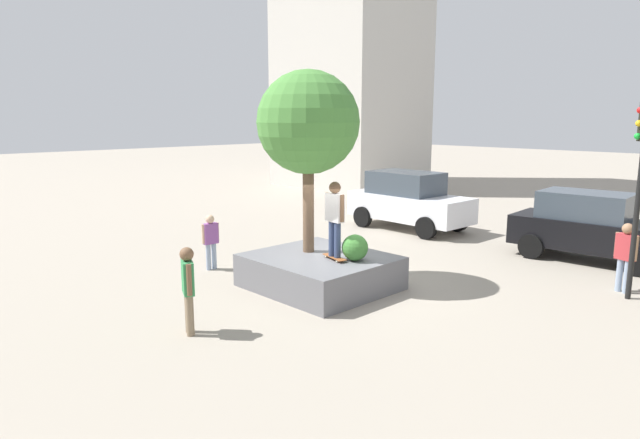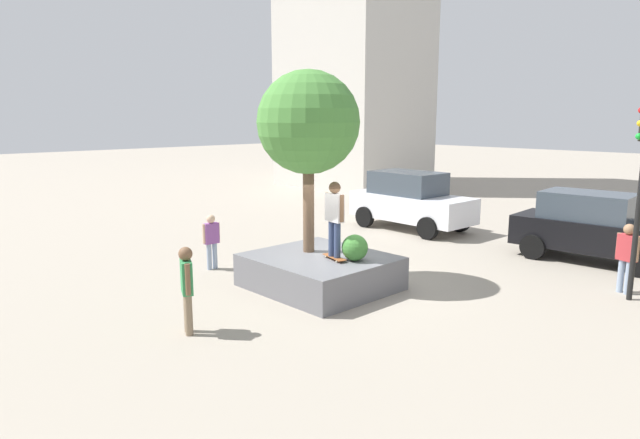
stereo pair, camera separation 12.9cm
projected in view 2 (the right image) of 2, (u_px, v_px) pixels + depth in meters
name	position (u px, v px, depth m)	size (l,w,h in m)	color
ground_plane	(342.00, 287.00, 13.60)	(120.00, 120.00, 0.00)	#9E9384
planter_ledge	(320.00, 272.00, 13.52)	(3.21, 2.88, 0.80)	slate
plaza_tree	(308.00, 123.00, 13.30)	(2.50, 2.50, 4.45)	brown
boxwood_shrub	(355.00, 248.00, 12.95)	(0.62, 0.62, 0.62)	#3D7A33
skateboard	(334.00, 257.00, 13.07)	(0.83, 0.41, 0.07)	brown
skateboarder	(335.00, 214.00, 12.88)	(0.60, 0.28, 1.79)	navy
police_car	(410.00, 200.00, 20.43)	(4.61, 2.21, 2.13)	white
sedan_parked	(592.00, 227.00, 15.91)	(4.41, 2.28, 1.99)	black
passerby_with_bag	(187.00, 284.00, 10.53)	(0.54, 0.37, 1.72)	#847056
pedestrian_crossing	(627.00, 253.00, 12.97)	(0.55, 0.31, 1.68)	#8C9EB7
bystander_watching	(211.00, 238.00, 15.05)	(0.24, 0.52, 1.52)	#8C9EB7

